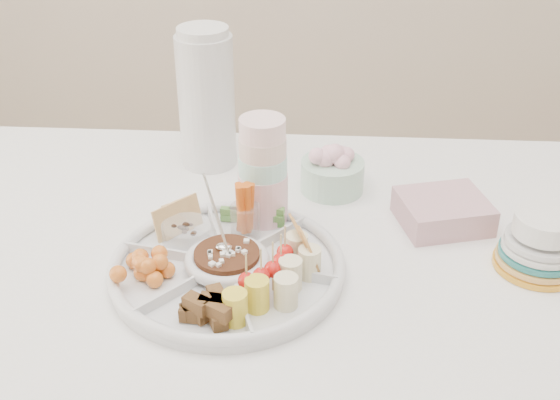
{
  "coord_description": "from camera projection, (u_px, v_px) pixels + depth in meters",
  "views": [
    {
      "loc": [
        0.1,
        -0.96,
        1.45
      ],
      "look_at": [
        0.03,
        0.06,
        0.85
      ],
      "focal_mm": 45.0,
      "sensor_mm": 36.0,
      "label": 1
    }
  ],
  "objects": [
    {
      "name": "party_tray",
      "position": [
        227.0,
        264.0,
        1.14
      ],
      "size": [
        0.45,
        0.45,
        0.04
      ],
      "primitive_type": "cylinder",
      "rotation": [
        0.0,
        0.0,
        -0.2
      ],
      "color": "silver",
      "rests_on": "dining_table"
    },
    {
      "name": "bean_dip",
      "position": [
        227.0,
        260.0,
        1.14
      ],
      "size": [
        0.13,
        0.13,
        0.04
      ],
      "primitive_type": "cylinder",
      "rotation": [
        0.0,
        0.0,
        -0.2
      ],
      "color": "#4B2D19",
      "rests_on": "party_tray"
    },
    {
      "name": "tortillas",
      "position": [
        304.0,
        241.0,
        1.16
      ],
      "size": [
        0.13,
        0.13,
        0.06
      ],
      "primitive_type": null,
      "rotation": [
        0.0,
        0.0,
        -0.2
      ],
      "color": "#A7653D",
      "rests_on": "party_tray"
    },
    {
      "name": "carrot_cucumber",
      "position": [
        250.0,
        203.0,
        1.23
      ],
      "size": [
        0.12,
        0.12,
        0.09
      ],
      "primitive_type": null,
      "rotation": [
        0.0,
        0.0,
        -0.2
      ],
      "color": "#D95B15",
      "rests_on": "party_tray"
    },
    {
      "name": "pita_raisins",
      "position": [
        177.0,
        222.0,
        1.21
      ],
      "size": [
        0.14,
        0.14,
        0.06
      ],
      "primitive_type": null,
      "rotation": [
        0.0,
        0.0,
        -0.2
      ],
      "color": "gold",
      "rests_on": "party_tray"
    },
    {
      "name": "cherries",
      "position": [
        146.0,
        269.0,
        1.11
      ],
      "size": [
        0.14,
        0.14,
        0.05
      ],
      "primitive_type": null,
      "rotation": [
        0.0,
        0.0,
        -0.2
      ],
      "color": "orange",
      "rests_on": "party_tray"
    },
    {
      "name": "granola_chunks",
      "position": [
        198.0,
        306.0,
        1.03
      ],
      "size": [
        0.12,
        0.12,
        0.05
      ],
      "primitive_type": null,
      "rotation": [
        0.0,
        0.0,
        -0.2
      ],
      "color": "brown",
      "rests_on": "party_tray"
    },
    {
      "name": "banana_tomato",
      "position": [
        284.0,
        280.0,
        1.05
      ],
      "size": [
        0.14,
        0.14,
        0.1
      ],
      "primitive_type": null,
      "rotation": [
        0.0,
        0.0,
        -0.2
      ],
      "color": "#E3D684",
      "rests_on": "party_tray"
    },
    {
      "name": "cup_stack",
      "position": [
        263.0,
        165.0,
        1.23
      ],
      "size": [
        0.09,
        0.09,
        0.25
      ],
      "primitive_type": "cylinder",
      "rotation": [
        0.0,
        0.0,
        0.05
      ],
      "color": "#B5CEB0",
      "rests_on": "dining_table"
    },
    {
      "name": "thermos",
      "position": [
        206.0,
        97.0,
        1.43
      ],
      "size": [
        0.14,
        0.14,
        0.3
      ],
      "primitive_type": "cylinder",
      "rotation": [
        0.0,
        0.0,
        -0.21
      ],
      "color": "silver",
      "rests_on": "dining_table"
    },
    {
      "name": "flower_bowl",
      "position": [
        333.0,
        169.0,
        1.38
      ],
      "size": [
        0.16,
        0.16,
        0.09
      ],
      "primitive_type": "cylinder",
      "rotation": [
        0.0,
        0.0,
        0.35
      ],
      "color": "#A4E5CB",
      "rests_on": "dining_table"
    },
    {
      "name": "napkin_stack",
      "position": [
        443.0,
        211.0,
        1.28
      ],
      "size": [
        0.18,
        0.17,
        0.05
      ],
      "primitive_type": "cube",
      "rotation": [
        0.0,
        0.0,
        0.27
      ],
      "color": "#C5939E",
      "rests_on": "dining_table"
    },
    {
      "name": "plate_stack",
      "position": [
        541.0,
        244.0,
        1.15
      ],
      "size": [
        0.16,
        0.16,
        0.09
      ],
      "primitive_type": "cylinder",
      "rotation": [
        0.0,
        0.0,
        -0.17
      ],
      "color": "gold",
      "rests_on": "dining_table"
    }
  ]
}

